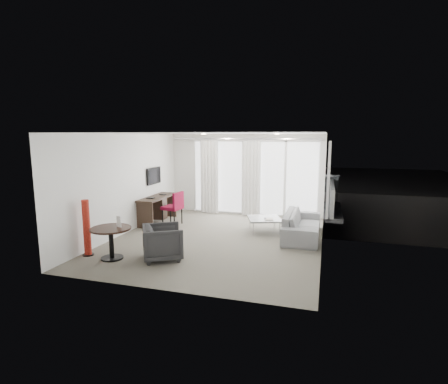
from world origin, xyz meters
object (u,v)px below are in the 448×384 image
(coffee_table, at_px, (264,225))
(rattan_chair_b, at_px, (309,196))
(tub_armchair, at_px, (163,242))
(desk_chair, at_px, (172,208))
(round_table, at_px, (111,243))
(desk, at_px, (158,209))
(red_lamp, at_px, (87,228))
(rattan_chair_a, at_px, (267,194))
(sofa, at_px, (302,224))

(coffee_table, height_order, rattan_chair_b, rattan_chair_b)
(tub_armchair, xyz_separation_m, rattan_chair_b, (2.64, 6.59, 0.01))
(desk_chair, distance_m, round_table, 2.98)
(desk, relative_size, rattan_chair_b, 2.20)
(round_table, distance_m, coffee_table, 4.01)
(red_lamp, bearing_deg, rattan_chair_a, 66.12)
(desk, distance_m, coffee_table, 3.23)
(desk, distance_m, red_lamp, 3.07)
(rattan_chair_b, bearing_deg, desk_chair, -116.66)
(sofa, distance_m, rattan_chair_b, 4.12)
(tub_armchair, relative_size, rattan_chair_b, 1.06)
(tub_armchair, height_order, coffee_table, tub_armchair)
(round_table, bearing_deg, coffee_table, 47.56)
(desk_chair, xyz_separation_m, rattan_chair_a, (2.20, 3.46, -0.03))
(sofa, bearing_deg, round_table, 126.75)
(round_table, bearing_deg, sofa, 36.75)
(desk, xyz_separation_m, round_table, (0.52, -3.11, -0.05))
(desk_chair, distance_m, tub_armchair, 2.88)
(round_table, relative_size, coffee_table, 0.99)
(desk_chair, xyz_separation_m, rattan_chair_b, (3.66, 3.91, -0.11))
(desk, height_order, sofa, desk)
(sofa, bearing_deg, desk, 85.39)
(tub_armchair, bearing_deg, round_table, 74.31)
(desk, height_order, desk_chair, desk_chair)
(desk_chair, bearing_deg, coffee_table, 8.83)
(sofa, xyz_separation_m, rattan_chair_a, (-1.49, 3.67, 0.13))
(desk, xyz_separation_m, tub_armchair, (1.55, -2.82, -0.02))
(red_lamp, bearing_deg, tub_armchair, 8.39)
(desk_chair, height_order, round_table, desk_chair)
(desk_chair, height_order, tub_armchair, desk_chair)
(desk_chair, relative_size, tub_armchair, 1.22)
(round_table, height_order, rattan_chair_b, rattan_chair_b)
(red_lamp, bearing_deg, desk, 88.07)
(round_table, xyz_separation_m, rattan_chair_a, (2.21, 6.43, 0.12))
(red_lamp, relative_size, tub_armchair, 1.53)
(red_lamp, relative_size, coffee_table, 1.45)
(tub_armchair, bearing_deg, desk_chair, -10.31)
(coffee_table, bearing_deg, rattan_chair_b, 76.08)
(desk_chair, xyz_separation_m, coffee_table, (2.69, -0.02, -0.29))
(round_table, xyz_separation_m, sofa, (3.70, 2.76, -0.01))
(rattan_chair_b, bearing_deg, red_lamp, -105.66)
(desk, relative_size, sofa, 0.75)
(coffee_table, distance_m, rattan_chair_a, 3.52)
(round_table, relative_size, red_lamp, 0.69)
(sofa, bearing_deg, red_lamp, 122.20)
(desk_chair, distance_m, red_lamp, 3.00)
(desk_chair, height_order, red_lamp, red_lamp)
(red_lamp, distance_m, rattan_chair_b, 8.08)
(rattan_chair_b, bearing_deg, sofa, -73.15)
(coffee_table, bearing_deg, tub_armchair, -121.98)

